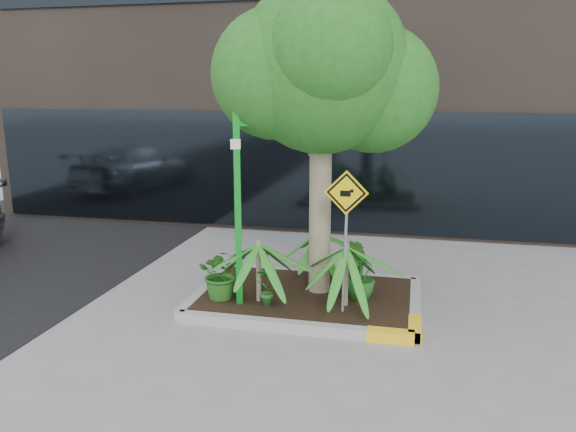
# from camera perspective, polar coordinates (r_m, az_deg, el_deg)

# --- Properties ---
(ground) EXTENTS (80.00, 80.00, 0.00)m
(ground) POSITION_cam_1_polar(r_m,az_deg,el_deg) (8.37, 0.17, -9.39)
(ground) COLOR gray
(ground) RESTS_ON ground
(planter) EXTENTS (3.35, 2.36, 0.15)m
(planter) POSITION_cam_1_polar(r_m,az_deg,el_deg) (8.54, 2.11, -8.21)
(planter) COLOR #9E9E99
(planter) RESTS_ON ground
(tree) EXTENTS (3.16, 2.80, 4.74)m
(tree) POSITION_cam_1_polar(r_m,az_deg,el_deg) (8.19, 3.47, 14.85)
(tree) COLOR gray
(tree) RESTS_ON ground
(palm_front) EXTENTS (1.03, 1.03, 1.15)m
(palm_front) POSITION_cam_1_polar(r_m,az_deg,el_deg) (7.87, 5.99, -3.17)
(palm_front) COLOR gray
(palm_front) RESTS_ON ground
(palm_left) EXTENTS (1.02, 1.02, 1.13)m
(palm_left) POSITION_cam_1_polar(r_m,az_deg,el_deg) (8.01, -3.06, -2.89)
(palm_left) COLOR gray
(palm_left) RESTS_ON ground
(palm_back) EXTENTS (0.93, 0.93, 1.03)m
(palm_back) POSITION_cam_1_polar(r_m,az_deg,el_deg) (8.97, 3.21, -1.71)
(palm_back) COLOR gray
(palm_back) RESTS_ON ground
(shrub_a) EXTENTS (0.95, 0.95, 0.78)m
(shrub_a) POSITION_cam_1_polar(r_m,az_deg,el_deg) (8.28, -6.71, -5.75)
(shrub_a) COLOR #26611B
(shrub_a) RESTS_ON planter
(shrub_b) EXTENTS (0.49, 0.49, 0.73)m
(shrub_b) POSITION_cam_1_polar(r_m,az_deg,el_deg) (8.27, 7.45, -5.99)
(shrub_b) COLOR #1C5B1B
(shrub_b) RESTS_ON planter
(shrub_c) EXTENTS (0.42, 0.42, 0.62)m
(shrub_c) POSITION_cam_1_polar(r_m,az_deg,el_deg) (8.01, -2.10, -6.94)
(shrub_c) COLOR #23661F
(shrub_c) RESTS_ON planter
(shrub_d) EXTENTS (0.52, 0.52, 0.67)m
(shrub_d) POSITION_cam_1_polar(r_m,az_deg,el_deg) (9.16, 6.94, -4.32)
(shrub_d) COLOR #2B601B
(shrub_d) RESTS_ON planter
(street_sign_post) EXTENTS (1.10, 0.91, 3.17)m
(street_sign_post) POSITION_cam_1_polar(r_m,az_deg,el_deg) (7.80, -4.71, 3.89)
(street_sign_post) COLOR #0C8B1D
(street_sign_post) RESTS_ON ground
(cattle_sign) EXTENTS (0.60, 0.29, 1.95)m
(cattle_sign) POSITION_cam_1_polar(r_m,az_deg,el_deg) (7.61, 5.89, -0.09)
(cattle_sign) COLOR slate
(cattle_sign) RESTS_ON ground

